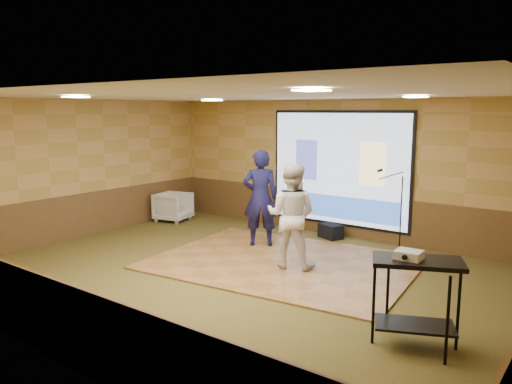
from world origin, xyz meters
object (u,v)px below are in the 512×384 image
Objects in this scene: mic_stand at (397,229)px; duffel_bag at (331,231)px; dance_floor at (284,262)px; banquet_chair at (173,207)px; player_left at (260,198)px; av_table at (417,284)px; player_right at (291,215)px; projector at (409,255)px; projector_screen at (338,170)px.

mic_stand reaches higher than duffel_bag.
banquet_chair is (-4.19, 1.28, 0.34)m from dance_floor.
player_left is at bearing 146.90° from dance_floor.
av_table is (4.05, -2.46, -0.25)m from player_left.
duffel_bag is at bearing 129.41° from av_table.
player_right is 1.12× the size of mic_stand.
player_right is at bearing -78.99° from duffel_bag.
player_right is at bearing -120.87° from banquet_chair.
player_left is 2.75m from mic_stand.
player_left is 1.89m from duffel_bag.
dance_floor is 9.13× the size of duffel_bag.
projector is 7.82m from banquet_chair.
player_right is 1.73× the size of av_table.
player_left is at bearing 148.74° from av_table.
dance_floor is at bearing -50.74° from player_right.
player_left is (-0.83, -1.76, -0.46)m from projector_screen.
player_right is at bearing -121.58° from mic_stand.
player_right is at bearing -34.03° from dance_floor.
dance_floor is at bearing 149.36° from av_table.
banquet_chair is at bearing 156.90° from av_table.
player_right reaches higher than dance_floor.
dance_floor is 0.99m from player_right.
player_left reaches higher than duffel_bag.
player_right is 2.47m from duffel_bag.
projector_screen is 6.66× the size of duffel_bag.
mic_stand is at bearing 171.62° from player_left.
duffel_bag is at bearing -90.89° from banquet_chair.
av_table is at bearing -50.59° from duffel_bag.
player_right is (0.26, -0.18, 0.94)m from dance_floor.
player_right is at bearing 112.65° from player_left.
player_left is 3.30m from banquet_chair.
projector_screen reaches higher than player_left.
player_right is 6.29× the size of projector.
banquet_chair is at bearing -168.18° from duffel_bag.
banquet_chair is at bearing -45.15° from player_left.
player_left is at bearing -113.80° from banquet_chair.
player_left is 1.19× the size of mic_stand.
player_right reaches higher than duffel_bag.
mic_stand is (-1.62, 3.63, -0.27)m from av_table.
projector is at bearing -32.03° from dance_floor.
player_left is 1.06× the size of player_right.
banquet_chair is at bearing -34.88° from player_right.
duffel_bag is (0.83, 1.46, -0.86)m from player_left.
player_right reaches higher than projector.
player_right reaches higher than av_table.
player_right is 2.33× the size of banquet_chair.
projector_screen is at bearing 94.44° from dance_floor.
mic_stand is (-1.53, 3.67, -0.62)m from projector.
dance_floor is 15.56× the size of projector.
player_right is at bearing 149.70° from av_table.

